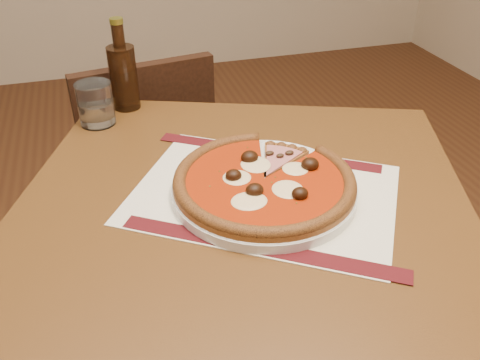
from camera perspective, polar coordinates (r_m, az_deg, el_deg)
name	(u,v)px	position (r m, az deg, el deg)	size (l,w,h in m)	color
table	(243,244)	(0.96, 0.34, -7.18)	(1.03, 1.03, 0.75)	brown
chair_far	(145,162)	(1.59, -10.60, 1.96)	(0.44, 0.44, 0.81)	black
placemat	(264,194)	(0.91, 2.69, -1.57)	(0.46, 0.33, 0.00)	silver
plate	(264,189)	(0.91, 2.71, -1.05)	(0.33, 0.33, 0.02)	white
pizza	(264,180)	(0.90, 2.74, -0.02)	(0.32, 0.32, 0.04)	#975924
ham_slice	(283,157)	(0.97, 4.86, 2.55)	(0.11, 0.12, 0.02)	#975924
water_glass	(96,104)	(1.18, -15.91, 8.22)	(0.08, 0.08, 0.10)	white
bottle	(123,74)	(1.23, -12.97, 11.49)	(0.06, 0.06, 0.21)	black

